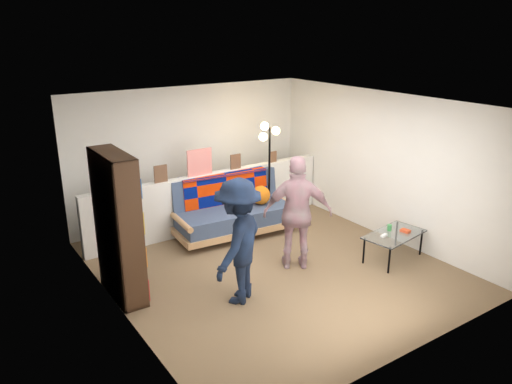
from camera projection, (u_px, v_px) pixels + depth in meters
The scene contains 10 objects.
ground at pixel (271, 266), 7.37m from camera, with size 5.00×5.00×0.00m, color brown.
room_shell at pixel (253, 150), 7.20m from camera, with size 4.60×5.05×2.45m.
half_wall_ledge at pixel (211, 201), 8.62m from camera, with size 4.45×0.15×1.00m, color silver.
ledge_decor at pixel (198, 165), 8.27m from camera, with size 2.97×0.02×0.45m.
futon_sofa at pixel (233, 210), 8.45m from camera, with size 2.11×1.14×0.88m.
bookshelf at pixel (118, 232), 6.32m from camera, with size 0.32×0.96×1.93m.
coffee_table at pixel (394, 235), 7.49m from camera, with size 1.06×0.69×0.51m.
floor_lamp at pixel (268, 153), 8.69m from camera, with size 0.42×0.35×1.80m.
person_left at pixel (238, 241), 6.24m from camera, with size 1.05×0.61×1.63m, color black.
person_right at pixel (298, 213), 7.11m from camera, with size 0.98×0.41×1.68m, color pink.
Camera 1 is at (-3.89, -5.37, 3.39)m, focal length 35.00 mm.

